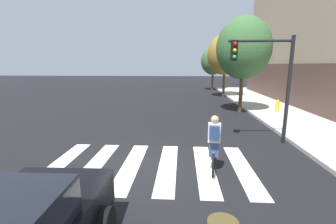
% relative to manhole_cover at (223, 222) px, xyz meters
% --- Properties ---
extents(ground_plane, '(120.00, 120.00, 0.00)m').
position_rel_manhole_cover_xyz_m(ground_plane, '(-1.98, 2.55, -0.00)').
color(ground_plane, black).
extents(crosswalk_stripes, '(6.30, 3.64, 0.01)m').
position_rel_manhole_cover_xyz_m(crosswalk_stripes, '(-1.86, 2.55, 0.00)').
color(crosswalk_stripes, silver).
rests_on(crosswalk_stripes, ground).
extents(manhole_cover, '(0.64, 0.64, 0.01)m').
position_rel_manhole_cover_xyz_m(manhole_cover, '(0.00, 0.00, 0.00)').
color(manhole_cover, '#473D1E').
rests_on(manhole_cover, ground).
extents(cyclist, '(0.39, 1.70, 1.69)m').
position_rel_manhole_cover_xyz_m(cyclist, '(0.10, 2.40, 0.84)').
color(cyclist, black).
rests_on(cyclist, ground).
extents(traffic_light_near, '(2.47, 0.28, 4.20)m').
position_rel_manhole_cover_xyz_m(traffic_light_near, '(2.44, 5.10, 2.86)').
color(traffic_light_near, black).
rests_on(traffic_light_near, ground).
extents(fire_hydrant, '(0.33, 0.22, 0.78)m').
position_rel_manhole_cover_xyz_m(fire_hydrant, '(5.27, 10.96, 0.53)').
color(fire_hydrant, gold).
rests_on(fire_hydrant, sidewalk).
extents(street_tree_near, '(3.47, 3.47, 6.16)m').
position_rel_manhole_cover_xyz_m(street_tree_near, '(3.04, 11.50, 4.16)').
color(street_tree_near, '#4C3823').
rests_on(street_tree_near, ground).
extents(street_tree_mid, '(3.39, 3.39, 6.04)m').
position_rel_manhole_cover_xyz_m(street_tree_mid, '(3.22, 19.15, 4.07)').
color(street_tree_mid, '#4C3823').
rests_on(street_tree_mid, ground).
extents(street_tree_far, '(2.99, 2.99, 5.33)m').
position_rel_manhole_cover_xyz_m(street_tree_far, '(2.92, 25.54, 3.59)').
color(street_tree_far, '#4C3823').
rests_on(street_tree_far, ground).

